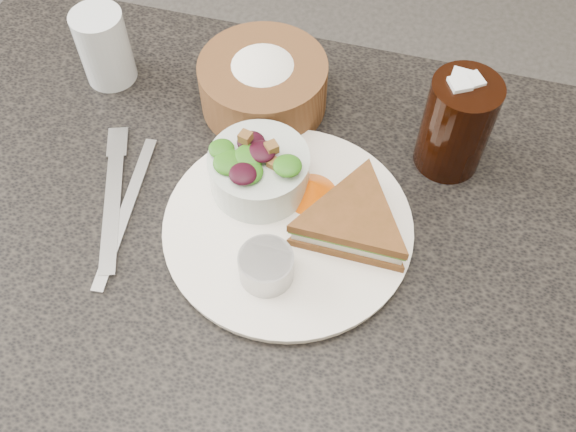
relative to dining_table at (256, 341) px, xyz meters
The scene contains 12 objects.
floor 0.38m from the dining_table, ahead, with size 6.00×6.00×0.00m, color #4E4C49.
dining_table is the anchor object (origin of this frame).
dinner_plate 0.39m from the dining_table, ahead, with size 0.30×0.30×0.01m, color white.
sandwich 0.43m from the dining_table, ahead, with size 0.16×0.16×0.04m, color brown, non-canonical shape.
salad_bowl 0.43m from the dining_table, 84.06° to the left, with size 0.12×0.12×0.07m, color silver, non-canonical shape.
dressing_ramekin 0.42m from the dining_table, 53.72° to the right, with size 0.06×0.06×0.04m, color #999999.
orange_wedge 0.41m from the dining_table, 36.63° to the left, with size 0.07×0.07×0.03m, color #F55B04.
fork 0.41m from the dining_table, behind, with size 0.02×0.20×0.01m, color #9B9C9D.
knife 0.41m from the dining_table, behind, with size 0.01×0.23×0.00m, color #B5B6B8.
bread_basket 0.47m from the dining_table, 99.41° to the left, with size 0.17×0.17×0.10m, color brown, non-canonical shape.
cola_glass 0.53m from the dining_table, 36.37° to the left, with size 0.09×0.09×0.15m, color black, non-canonical shape.
water_glass 0.54m from the dining_table, 143.55° to the left, with size 0.07×0.07×0.11m, color silver.
Camera 1 is at (0.17, -0.40, 1.41)m, focal length 40.00 mm.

